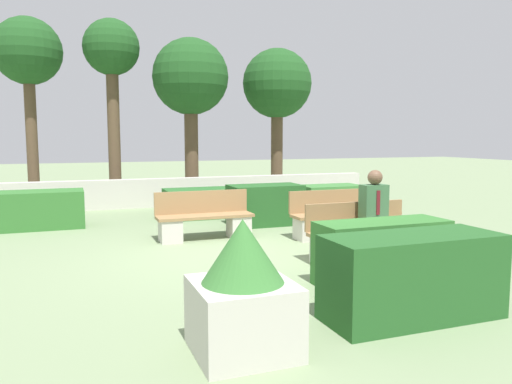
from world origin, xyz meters
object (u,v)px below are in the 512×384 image
(bench_front, at_px, (362,239))
(tree_rightmost, at_px, (277,86))
(person_seated_man, at_px, (378,212))
(planter_corner_left, at_px, (243,292))
(tree_center_right, at_px, (191,80))
(tree_center_left, at_px, (112,57))
(bench_right_side, at_px, (205,221))
(tree_leftmost, at_px, (28,56))
(bench_left_side, at_px, (345,218))

(bench_front, distance_m, tree_rightmost, 8.80)
(person_seated_man, relative_size, planter_corner_left, 1.17)
(bench_front, xyz_separation_m, person_seated_man, (0.18, -0.14, 0.41))
(bench_front, height_order, tree_rightmost, tree_rightmost)
(tree_center_right, xyz_separation_m, tree_rightmost, (2.72, 0.21, -0.06))
(tree_center_left, relative_size, tree_center_right, 1.08)
(bench_front, bearing_deg, tree_center_right, 94.92)
(bench_front, bearing_deg, planter_corner_left, -138.46)
(bench_front, xyz_separation_m, planter_corner_left, (-2.64, -2.34, 0.21))
(tree_center_right, height_order, tree_rightmost, tree_center_right)
(bench_front, height_order, bench_right_side, same)
(tree_center_right, relative_size, tree_rightmost, 1.02)
(bench_front, distance_m, tree_leftmost, 10.22)
(bench_left_side, bearing_deg, tree_rightmost, 89.90)
(bench_left_side, height_order, bench_right_side, same)
(planter_corner_left, height_order, tree_center_left, tree_center_left)
(bench_left_side, bearing_deg, tree_center_left, 130.81)
(bench_right_side, xyz_separation_m, person_seated_man, (1.92, -2.44, 0.41))
(planter_corner_left, xyz_separation_m, tree_rightmost, (4.69, 10.35, 2.81))
(tree_center_left, bearing_deg, bench_left_side, -61.05)
(tree_center_right, bearing_deg, tree_rightmost, 4.41)
(tree_center_left, bearing_deg, tree_leftmost, 170.24)
(person_seated_man, height_order, planter_corner_left, person_seated_man)
(bench_left_side, height_order, tree_center_right, tree_center_right)
(person_seated_man, xyz_separation_m, tree_center_left, (-2.95, 8.05, 3.19))
(bench_front, xyz_separation_m, tree_rightmost, (2.05, 8.01, 3.02))
(person_seated_man, distance_m, tree_center_left, 9.15)
(bench_front, xyz_separation_m, bench_right_side, (-1.74, 2.30, 0.00))
(bench_right_side, height_order, person_seated_man, person_seated_man)
(person_seated_man, bearing_deg, bench_front, 142.65)
(bench_left_side, height_order, tree_rightmost, tree_rightmost)
(person_seated_man, bearing_deg, bench_left_side, 73.63)
(person_seated_man, bearing_deg, tree_rightmost, 77.07)
(bench_right_side, distance_m, tree_leftmost, 7.61)
(tree_leftmost, distance_m, tree_center_right, 4.22)
(tree_center_left, bearing_deg, planter_corner_left, -89.25)
(bench_front, distance_m, person_seated_man, 0.47)
(person_seated_man, xyz_separation_m, planter_corner_left, (-2.82, -2.20, -0.21))
(bench_left_side, height_order, tree_center_left, tree_center_left)
(bench_front, height_order, tree_center_left, tree_center_left)
(bench_front, distance_m, tree_center_left, 9.13)
(tree_center_right, bearing_deg, tree_center_left, 176.85)
(bench_right_side, bearing_deg, person_seated_man, -42.72)
(tree_center_right, bearing_deg, planter_corner_left, -100.98)
(bench_left_side, height_order, planter_corner_left, planter_corner_left)
(bench_right_side, height_order, tree_leftmost, tree_leftmost)
(bench_front, xyz_separation_m, tree_leftmost, (-4.83, 8.27, 3.57))
(planter_corner_left, distance_m, tree_rightmost, 11.71)
(bench_left_side, relative_size, tree_rightmost, 0.46)
(bench_left_side, distance_m, tree_leftmost, 9.34)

